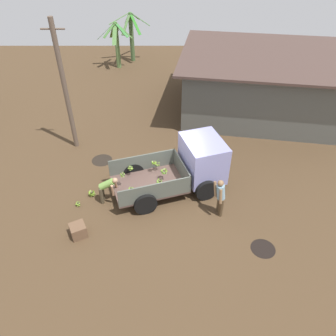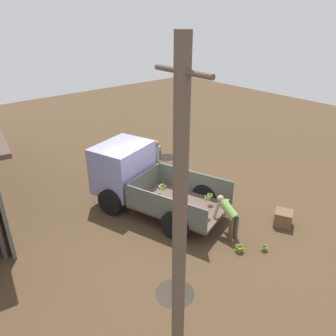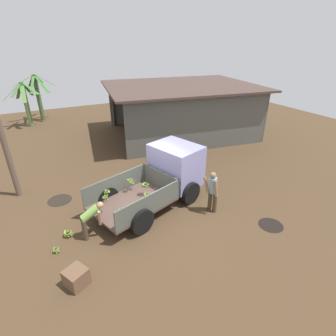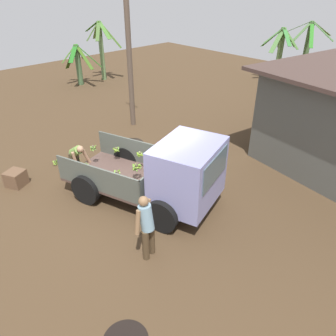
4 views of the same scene
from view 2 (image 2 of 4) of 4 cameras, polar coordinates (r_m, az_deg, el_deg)
The scene contains 10 objects.
ground at distance 11.04m, azimuth -1.84°, elevation -7.48°, with size 36.00×36.00×0.00m, color #483521.
mud_patch_0 at distance 14.95m, azimuth -0.33°, elevation 1.87°, with size 0.83×0.83×0.01m, color black.
mud_patch_1 at distance 8.30m, azimuth 1.19°, elevation -20.99°, with size 0.93×0.93×0.01m, color black.
cargo_truck at distance 11.06m, azimuth -6.11°, elevation -1.11°, with size 4.73×3.15×2.06m.
utility_pole at distance 4.92m, azimuth 1.99°, elevation -12.85°, with size 0.95×0.21×5.87m.
person_foreground_visitor at distance 12.69m, azimuth -2.15°, elevation 1.79°, with size 0.48×0.64×1.63m.
person_worker_loading at distance 9.73m, azimuth 10.48°, elevation -7.97°, with size 0.76×0.59×1.19m.
banana_bunch_on_ground_0 at distance 9.53m, azimuth 12.29°, elevation -13.38°, with size 0.30×0.28×0.23m.
banana_bunch_on_ground_1 at distance 9.74m, azimuth 16.42°, elevation -13.11°, with size 0.20×0.20×0.18m.
wooden_crate_0 at distance 10.86m, azimuth 19.41°, elevation -8.26°, with size 0.52×0.52×0.48m, color brown.
Camera 2 is at (-7.27, 5.72, 6.04)m, focal length 35.00 mm.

